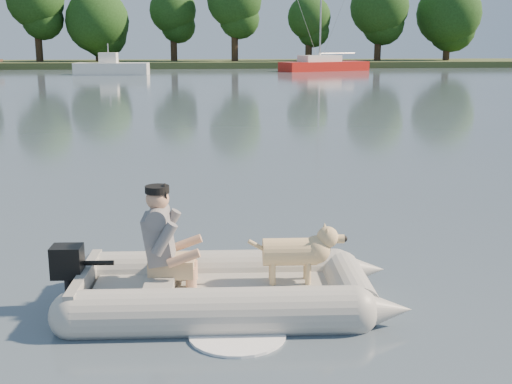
{
  "coord_description": "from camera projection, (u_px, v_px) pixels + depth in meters",
  "views": [
    {
      "loc": [
        -0.91,
        -5.76,
        2.51
      ],
      "look_at": [
        -0.15,
        1.69,
        0.75
      ],
      "focal_mm": 45.0,
      "sensor_mm": 36.0,
      "label": 1
    }
  ],
  "objects": [
    {
      "name": "water",
      "position": [
        289.0,
        306.0,
        6.25
      ],
      "size": [
        160.0,
        160.0,
        0.0
      ],
      "primitive_type": "plane",
      "color": "slate",
      "rests_on": "ground"
    },
    {
      "name": "shore_bank",
      "position": [
        198.0,
        64.0,
        66.23
      ],
      "size": [
        160.0,
        12.0,
        0.7
      ],
      "primitive_type": "cube",
      "color": "#47512D",
      "rests_on": "water"
    },
    {
      "name": "treeline",
      "position": [
        160.0,
        11.0,
        63.8
      ],
      "size": [
        71.02,
        7.35,
        9.27
      ],
      "color": "#332316",
      "rests_on": "shore_bank"
    },
    {
      "name": "dinghy",
      "position": [
        228.0,
        253.0,
        6.14
      ],
      "size": [
        4.34,
        2.93,
        1.28
      ],
      "primitive_type": null,
      "rotation": [
        0.0,
        0.0,
        -0.06
      ],
      "color": "#A4A59F",
      "rests_on": "water"
    },
    {
      "name": "man",
      "position": [
        161.0,
        235.0,
        6.12
      ],
      "size": [
        0.7,
        0.61,
        0.99
      ],
      "primitive_type": null,
      "rotation": [
        0.0,
        0.0,
        -0.06
      ],
      "color": "slate",
      "rests_on": "dinghy"
    },
    {
      "name": "dog",
      "position": [
        290.0,
        256.0,
        6.22
      ],
      "size": [
        0.88,
        0.35,
        0.57
      ],
      "primitive_type": null,
      "rotation": [
        0.0,
        0.0,
        -0.06
      ],
      "color": "tan",
      "rests_on": "dinghy"
    },
    {
      "name": "outboard_motor",
      "position": [
        69.0,
        280.0,
        6.13
      ],
      "size": [
        0.4,
        0.29,
        0.73
      ],
      "primitive_type": null,
      "rotation": [
        0.0,
        0.0,
        -0.06
      ],
      "color": "black",
      "rests_on": "dinghy"
    },
    {
      "name": "motorboat",
      "position": [
        111.0,
        60.0,
        50.04
      ],
      "size": [
        5.99,
        2.56,
        2.49
      ],
      "primitive_type": null,
      "rotation": [
        0.0,
        0.0,
        -0.05
      ],
      "color": "white",
      "rests_on": "water"
    },
    {
      "name": "sailboat",
      "position": [
        323.0,
        65.0,
        56.47
      ],
      "size": [
        8.37,
        5.24,
        11.07
      ],
      "rotation": [
        0.0,
        0.0,
        0.38
      ],
      "color": "#B51B14",
      "rests_on": "water"
    }
  ]
}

